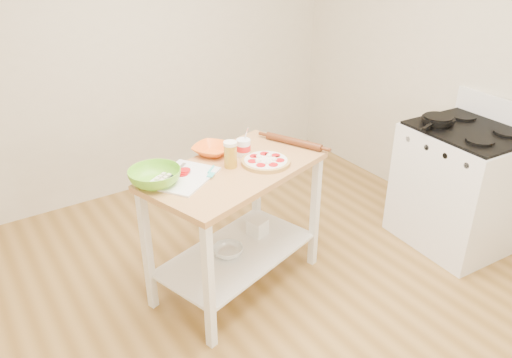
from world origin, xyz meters
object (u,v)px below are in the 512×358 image
at_px(orange_bowl, 212,150).
at_px(shelf_glass_bowl, 228,251).
at_px(prep_island, 236,203).
at_px(yogurt_tub, 243,148).
at_px(gas_stove, 459,186).
at_px(spatula, 211,172).
at_px(rolling_pin, 294,142).
at_px(cutting_board, 183,177).
at_px(knife, 174,175).
at_px(beer_pint, 230,154).
at_px(pizza, 266,161).
at_px(skillet, 438,120).
at_px(green_bowl, 155,177).
at_px(shelf_bin, 258,227).

distance_m(orange_bowl, shelf_glass_bowl, 0.69).
xyz_separation_m(prep_island, yogurt_tub, (0.14, 0.13, 0.31)).
xyz_separation_m(gas_stove, spatula, (-1.87, 0.48, 0.44)).
height_order(prep_island, shelf_glass_bowl, prep_island).
bearing_deg(yogurt_tub, rolling_pin, -7.02).
relative_size(cutting_board, knife, 2.33).
height_order(knife, beer_pint, beer_pint).
xyz_separation_m(prep_island, cutting_board, (-0.33, 0.05, 0.26)).
bearing_deg(knife, beer_pint, -49.22).
bearing_deg(pizza, spatula, 170.47).
height_order(prep_island, beer_pint, beer_pint).
bearing_deg(skillet, knife, 153.47).
xyz_separation_m(skillet, spatula, (-1.74, 0.28, -0.06)).
height_order(pizza, green_bowl, green_bowl).
bearing_deg(skillet, spatula, 154.89).
distance_m(gas_stove, orange_bowl, 1.92).
bearing_deg(orange_bowl, knife, -154.33).
bearing_deg(green_bowl, yogurt_tub, 5.03).
height_order(pizza, knife, pizza).
xyz_separation_m(prep_island, spatula, (-0.17, 0.01, 0.27)).
bearing_deg(yogurt_tub, beer_pint, -147.80).
bearing_deg(shelf_glass_bowl, orange_bowl, 78.51).
bearing_deg(orange_bowl, prep_island, -86.92).
height_order(knife, yogurt_tub, yogurt_tub).
bearing_deg(spatula, cutting_board, 123.13).
distance_m(spatula, beer_pint, 0.17).
xyz_separation_m(green_bowl, shelf_glass_bowl, (0.44, -0.06, -0.66)).
height_order(skillet, cutting_board, skillet).
height_order(gas_stove, cutting_board, gas_stove).
xyz_separation_m(orange_bowl, green_bowl, (-0.49, -0.19, 0.02)).
bearing_deg(skillet, green_bowl, 154.59).
distance_m(orange_bowl, shelf_bin, 0.68).
distance_m(gas_stove, knife, 2.19).
height_order(spatula, shelf_bin, spatula).
bearing_deg(knife, cutting_board, -82.17).
bearing_deg(pizza, cutting_board, 168.49).
height_order(spatula, orange_bowl, orange_bowl).
distance_m(skillet, cutting_board, 1.94).
bearing_deg(green_bowl, shelf_bin, 2.89).
relative_size(skillet, pizza, 1.18).
relative_size(prep_island, pizza, 4.12).
relative_size(orange_bowl, beer_pint, 1.44).
relative_size(skillet, shelf_bin, 3.10).
bearing_deg(gas_stove, shelf_glass_bowl, 168.33).
xyz_separation_m(skillet, beer_pint, (-1.59, 0.30, 0.01)).
height_order(prep_island, shelf_bin, prep_island).
bearing_deg(prep_island, orange_bowl, 93.08).
bearing_deg(pizza, shelf_glass_bowl, 166.54).
relative_size(prep_island, yogurt_tub, 6.40).
xyz_separation_m(prep_island, gas_stove, (1.70, -0.47, -0.17)).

